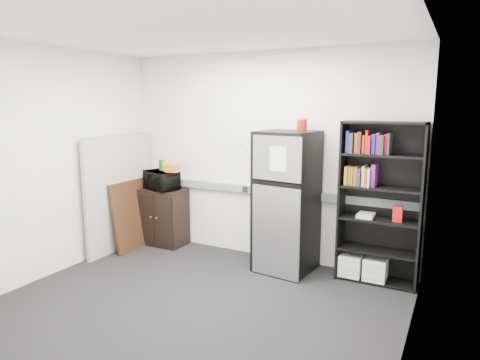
{
  "coord_description": "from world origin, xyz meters",
  "views": [
    {
      "loc": [
        2.3,
        -3.34,
        2.04
      ],
      "look_at": [
        0.09,
        0.9,
        1.18
      ],
      "focal_mm": 32.0,
      "sensor_mm": 36.0,
      "label": 1
    }
  ],
  "objects_px": {
    "bookshelf": "(378,199)",
    "cubicle_partition": "(120,192)",
    "cabinet": "(163,217)",
    "refrigerator": "(286,202)",
    "microwave": "(161,180)"
  },
  "relations": [
    {
      "from": "bookshelf",
      "to": "cubicle_partition",
      "type": "height_order",
      "value": "bookshelf"
    },
    {
      "from": "cabinet",
      "to": "refrigerator",
      "type": "bearing_deg",
      "value": -2.35
    },
    {
      "from": "cubicle_partition",
      "to": "cabinet",
      "type": "xyz_separation_m",
      "value": [
        0.41,
        0.42,
        -0.4
      ]
    },
    {
      "from": "cubicle_partition",
      "to": "bookshelf",
      "type": "bearing_deg",
      "value": 8.13
    },
    {
      "from": "microwave",
      "to": "refrigerator",
      "type": "height_order",
      "value": "refrigerator"
    },
    {
      "from": "bookshelf",
      "to": "refrigerator",
      "type": "relative_size",
      "value": 1.07
    },
    {
      "from": "cubicle_partition",
      "to": "cabinet",
      "type": "bearing_deg",
      "value": 46.02
    },
    {
      "from": "cubicle_partition",
      "to": "microwave",
      "type": "height_order",
      "value": "cubicle_partition"
    },
    {
      "from": "cabinet",
      "to": "bookshelf",
      "type": "bearing_deg",
      "value": 1.25
    },
    {
      "from": "refrigerator",
      "to": "bookshelf",
      "type": "bearing_deg",
      "value": 14.07
    },
    {
      "from": "cubicle_partition",
      "to": "cabinet",
      "type": "relative_size",
      "value": 1.97
    },
    {
      "from": "bookshelf",
      "to": "refrigerator",
      "type": "xyz_separation_m",
      "value": [
        -1.05,
        -0.15,
        -0.11
      ]
    },
    {
      "from": "bookshelf",
      "to": "microwave",
      "type": "distance_m",
      "value": 3.0
    },
    {
      "from": "cabinet",
      "to": "microwave",
      "type": "height_order",
      "value": "microwave"
    },
    {
      "from": "bookshelf",
      "to": "refrigerator",
      "type": "distance_m",
      "value": 1.07
    }
  ]
}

